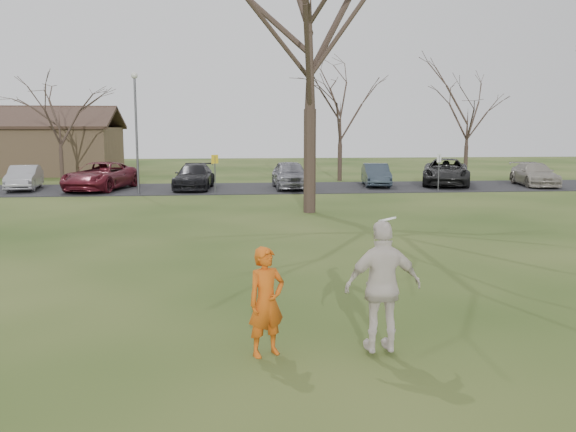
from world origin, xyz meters
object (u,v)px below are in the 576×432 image
object	(u,v)px
car_5	(376,175)
car_6	(446,172)
car_7	(534,174)
lamp_post	(136,118)
car_1	(24,178)
car_2	(100,176)
car_3	(194,177)
car_4	(290,175)
catching_play	(383,286)
player_defender	(266,302)
big_tree	(310,37)

from	to	relation	value
car_5	car_6	world-z (taller)	car_6
car_7	lamp_post	size ratio (longest dim) A/B	0.74
lamp_post	car_1	bearing A→B (deg)	158.17
car_2	car_3	distance (m)	5.15
car_2	car_3	world-z (taller)	car_2
car_2	car_4	world-z (taller)	car_4
car_4	lamp_post	xyz separation A→B (m)	(-8.18, -1.97, 3.14)
catching_play	car_5	bearing A→B (deg)	76.07
car_4	lamp_post	distance (m)	8.98
player_defender	car_2	size ratio (longest dim) A/B	0.30
player_defender	car_3	bearing A→B (deg)	69.37
car_3	catching_play	xyz separation A→B (m)	(4.21, -25.17, 0.35)
car_2	car_7	xyz separation A→B (m)	(25.24, -0.01, -0.09)
big_tree	car_1	bearing A→B (deg)	145.21
car_7	catching_play	distance (m)	29.76
car_7	catching_play	size ratio (longest dim) A/B	2.25
player_defender	car_4	size ratio (longest dim) A/B	0.36
car_2	car_3	bearing A→B (deg)	13.77
car_2	car_7	distance (m)	25.24
car_1	car_7	distance (m)	29.47
big_tree	car_2	bearing A→B (deg)	137.08
car_2	catching_play	bearing A→B (deg)	-55.84
car_7	big_tree	size ratio (longest dim) A/B	0.33
car_1	big_tree	bearing A→B (deg)	-42.88
car_5	player_defender	bearing A→B (deg)	-100.37
car_3	car_5	size ratio (longest dim) A/B	1.20
car_1	car_4	world-z (taller)	car_4
car_2	car_5	bearing A→B (deg)	16.21
car_6	car_2	bearing A→B (deg)	-157.87
car_5	big_tree	xyz separation A→B (m)	(-5.39, -10.33, 6.30)
car_2	catching_play	distance (m)	26.86
player_defender	catching_play	xyz separation A→B (m)	(1.74, -0.20, 0.24)
car_4	big_tree	size ratio (longest dim) A/B	0.33
car_1	catching_play	bearing A→B (deg)	-70.20
car_6	player_defender	bearing A→B (deg)	-95.94
car_6	car_4	bearing A→B (deg)	-154.32
car_1	car_7	world-z (taller)	car_1
car_5	car_7	world-z (taller)	car_7
car_3	lamp_post	xyz separation A→B (m)	(-2.77, -2.15, 3.23)
car_3	big_tree	size ratio (longest dim) A/B	0.34
car_2	car_4	bearing A→B (deg)	12.80
car_2	car_5	xyz separation A→B (m)	(15.77, 0.67, -0.11)
car_3	car_7	size ratio (longest dim) A/B	1.04
car_2	lamp_post	world-z (taller)	lamp_post
car_1	car_6	size ratio (longest dim) A/B	0.72
car_1	car_5	size ratio (longest dim) A/B	1.02
car_4	lamp_post	size ratio (longest dim) A/B	0.74
car_1	car_4	bearing A→B (deg)	-10.69
car_2	lamp_post	xyz separation A→B (m)	(2.38, -2.15, 3.16)
car_1	car_3	xyz separation A→B (m)	(9.38, -0.49, 0.02)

